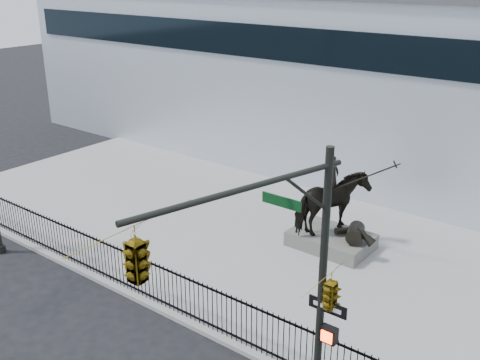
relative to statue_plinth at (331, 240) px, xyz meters
The scene contains 7 objects.
ground 8.72m from the statue_plinth, 110.58° to the right, with size 120.00×120.00×0.00m, color black.
plaza 3.29m from the statue_plinth, 159.33° to the right, with size 30.00×12.00×0.15m, color #9B9B98.
building 12.89m from the statue_plinth, 104.50° to the left, with size 44.00×14.00×9.00m, color silver.
picket_fence 7.57m from the statue_plinth, 113.91° to the right, with size 22.10×0.10×1.50m.
statue_plinth is the anchor object (origin of this frame).
equestrian_statue 1.48m from the statue_plinth, ahead, with size 3.89×2.43×3.30m.
traffic_signal_right 11.59m from the statue_plinth, 71.48° to the right, with size 2.17×6.86×7.00m.
Camera 1 is at (12.13, -9.50, 10.42)m, focal length 42.00 mm.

